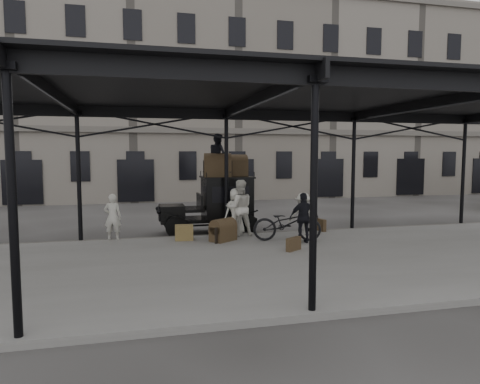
% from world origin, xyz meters
% --- Properties ---
extents(ground, '(120.00, 120.00, 0.00)m').
position_xyz_m(ground, '(0.00, 0.00, 0.00)').
color(ground, '#383533').
rests_on(ground, ground).
extents(platform, '(28.00, 8.00, 0.15)m').
position_xyz_m(platform, '(0.00, -2.00, 0.07)').
color(platform, slate).
rests_on(platform, ground).
extents(canopy, '(22.50, 9.00, 4.74)m').
position_xyz_m(canopy, '(0.00, -1.72, 4.60)').
color(canopy, black).
rests_on(canopy, ground).
extents(building_frontage, '(64.00, 8.00, 14.00)m').
position_xyz_m(building_frontage, '(0.00, 18.00, 7.00)').
color(building_frontage, slate).
rests_on(building_frontage, ground).
extents(taxi, '(3.65, 1.55, 2.18)m').
position_xyz_m(taxi, '(-0.09, 3.06, 1.20)').
color(taxi, black).
rests_on(taxi, ground).
extents(porter_left, '(0.62, 0.45, 1.57)m').
position_xyz_m(porter_left, '(-3.94, 1.80, 0.93)').
color(porter_left, beige).
rests_on(porter_left, platform).
extents(porter_midleft, '(0.99, 0.79, 1.98)m').
position_xyz_m(porter_midleft, '(0.39, 1.60, 1.14)').
color(porter_midleft, beige).
rests_on(porter_midleft, platform).
extents(porter_centre, '(0.90, 0.67, 1.68)m').
position_xyz_m(porter_centre, '(0.30, 1.80, 0.99)').
color(porter_centre, silver).
rests_on(porter_centre, platform).
extents(porter_official, '(1.00, 0.50, 1.64)m').
position_xyz_m(porter_official, '(2.12, -0.13, 0.97)').
color(porter_official, black).
rests_on(porter_official, platform).
extents(porter_right, '(1.15, 0.92, 1.55)m').
position_xyz_m(porter_right, '(2.44, 0.73, 0.93)').
color(porter_right, beige).
rests_on(porter_right, platform).
extents(bicycle, '(2.38, 1.33, 1.19)m').
position_xyz_m(bicycle, '(1.71, 0.30, 0.74)').
color(bicycle, black).
rests_on(bicycle, platform).
extents(porter_roof, '(0.81, 0.93, 1.62)m').
position_xyz_m(porter_roof, '(-0.12, 2.96, 2.99)').
color(porter_roof, black).
rests_on(porter_roof, taxi).
extents(steamer_trunk_roof_near, '(1.07, 0.74, 0.74)m').
position_xyz_m(steamer_trunk_roof_near, '(-0.17, 2.81, 2.55)').
color(steamer_trunk_roof_near, '#4F3B24').
rests_on(steamer_trunk_roof_near, taxi).
extents(steamer_trunk_roof_far, '(1.01, 0.68, 0.70)m').
position_xyz_m(steamer_trunk_roof_far, '(0.58, 3.26, 2.53)').
color(steamer_trunk_roof_far, '#4F3B24').
rests_on(steamer_trunk_roof_far, taxi).
extents(steamer_trunk_platform, '(0.99, 0.93, 0.62)m').
position_xyz_m(steamer_trunk_platform, '(-0.37, 0.80, 0.46)').
color(steamer_trunk_platform, '#4F3B24').
rests_on(steamer_trunk_platform, platform).
extents(wicker_hamper, '(0.63, 0.50, 0.50)m').
position_xyz_m(wicker_hamper, '(-1.62, 1.26, 0.40)').
color(wicker_hamper, olive).
rests_on(wicker_hamper, platform).
extents(suitcase_upright, '(0.28, 0.62, 0.45)m').
position_xyz_m(suitcase_upright, '(3.56, 1.80, 0.38)').
color(suitcase_upright, '#4F3B24').
rests_on(suitcase_upright, platform).
extents(suitcase_flat, '(0.58, 0.47, 0.40)m').
position_xyz_m(suitcase_flat, '(1.40, -1.11, 0.35)').
color(suitcase_flat, '#4F3B24').
rests_on(suitcase_flat, platform).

